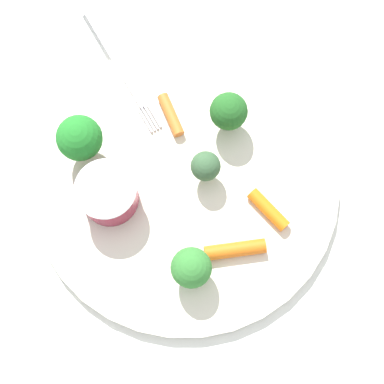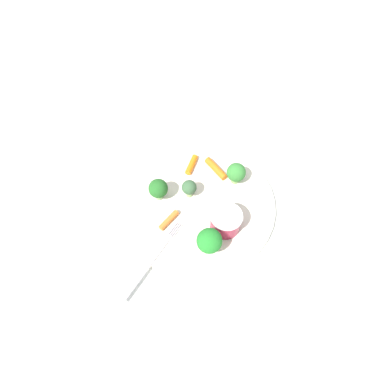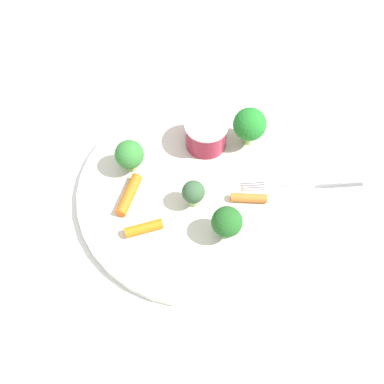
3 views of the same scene
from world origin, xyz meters
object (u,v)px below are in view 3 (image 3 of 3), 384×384
broccoli_floret_0 (193,193)px  fork (306,183)px  sauce_cup (206,134)px  carrot_stick_0 (249,198)px  carrot_stick_2 (129,195)px  broccoli_floret_1 (227,222)px  carrot_stick_1 (144,228)px  broccoli_floret_3 (129,155)px  plate (196,192)px  broccoli_floret_2 (249,124)px

broccoli_floret_0 → fork: bearing=-36.3°
sauce_cup → fork: sauce_cup is taller
carrot_stick_0 → fork: bearing=-29.4°
carrot_stick_2 → fork: 0.22m
broccoli_floret_1 → carrot_stick_1: size_ratio=1.07×
carrot_stick_2 → broccoli_floret_0: bearing=-53.5°
broccoli_floret_3 → carrot_stick_2: bearing=-137.4°
broccoli_floret_1 → carrot_stick_0: 0.06m
plate → sauce_cup: bearing=32.2°
plate → broccoli_floret_2: size_ratio=5.09×
broccoli_floret_0 → broccoli_floret_3: (-0.01, 0.09, 0.00)m
sauce_cup → carrot_stick_1: (-0.15, -0.03, -0.01)m
plate → broccoli_floret_0: 0.04m
sauce_cup → carrot_stick_0: bearing=-107.2°
sauce_cup → broccoli_floret_1: (-0.09, -0.11, 0.01)m
broccoli_floret_1 → carrot_stick_2: (-0.04, 0.12, -0.02)m
carrot_stick_2 → broccoli_floret_2: bearing=-17.8°
broccoli_floret_1 → broccoli_floret_3: 0.15m
carrot_stick_1 → carrot_stick_2: 0.05m
sauce_cup → fork: size_ratio=0.44×
carrot_stick_0 → plate: bearing=119.2°
plate → broccoli_floret_2: bearing=0.3°
carrot_stick_0 → carrot_stick_2: 0.15m
plate → carrot_stick_2: size_ratio=5.25×
fork → broccoli_floret_3: bearing=126.0°
broccoli_floret_0 → carrot_stick_0: broccoli_floret_0 is taller
carrot_stick_0 → carrot_stick_2: bearing=130.9°
fork → sauce_cup: bearing=105.3°
sauce_cup → broccoli_floret_0: (-0.08, -0.05, 0.00)m
sauce_cup → carrot_stick_2: 0.13m
broccoli_floret_3 → carrot_stick_0: size_ratio=1.07×
sauce_cup → fork: (0.04, -0.14, -0.02)m
carrot_stick_0 → fork: (0.07, -0.04, -0.00)m
plate → broccoli_floret_3: (-0.03, 0.08, 0.03)m
carrot_stick_0 → carrot_stick_1: size_ratio=0.97×
broccoli_floret_0 → carrot_stick_0: 0.07m
broccoli_floret_0 → fork: size_ratio=0.32×
broccoli_floret_0 → carrot_stick_2: size_ratio=0.71×
fork → carrot_stick_0: bearing=150.6°
sauce_cup → broccoli_floret_1: size_ratio=1.15×
broccoli_floret_1 → broccoli_floret_3: broccoli_floret_1 is taller
broccoli_floret_0 → broccoli_floret_1: size_ratio=0.83×
plate → fork: size_ratio=2.35×
broccoli_floret_0 → sauce_cup: bearing=32.1°
sauce_cup → carrot_stick_2: (-0.13, 0.01, -0.01)m
carrot_stick_1 → plate: bearing=-5.2°
broccoli_floret_3 → fork: size_ratio=0.37×
sauce_cup → carrot_stick_2: bearing=173.6°
broccoli_floret_0 → carrot_stick_1: (-0.07, 0.02, -0.02)m
plate → broccoli_floret_0: broccoli_floret_0 is taller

